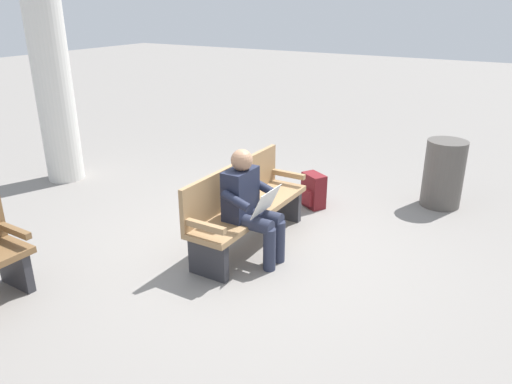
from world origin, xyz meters
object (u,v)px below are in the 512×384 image
object	(u,v)px
trash_bin	(444,174)
support_pillar	(48,46)
person_seated	(250,203)
backpack	(313,191)
bench_near	(245,205)

from	to	relation	value
trash_bin	support_pillar	bearing A→B (deg)	-70.65
person_seated	trash_bin	distance (m)	2.89
person_seated	backpack	world-z (taller)	person_seated
bench_near	person_seated	distance (m)	0.40
support_pillar	trash_bin	world-z (taller)	support_pillar
trash_bin	bench_near	bearing A→B (deg)	-36.55
bench_near	person_seated	xyz separation A→B (m)	(0.28, 0.23, 0.17)
backpack	trash_bin	size ratio (longest dim) A/B	0.51
bench_near	backpack	bearing A→B (deg)	170.69
bench_near	trash_bin	size ratio (longest dim) A/B	2.05
person_seated	support_pillar	bearing A→B (deg)	-100.51
person_seated	trash_bin	bearing A→B (deg)	150.75
bench_near	support_pillar	bearing A→B (deg)	-96.75
bench_near	trash_bin	xyz separation A→B (m)	(-2.23, 1.65, -0.02)
bench_near	trash_bin	world-z (taller)	bench_near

